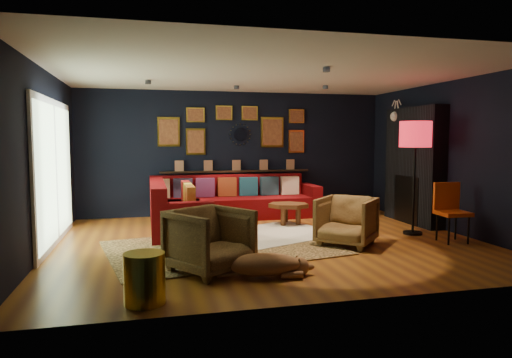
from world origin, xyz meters
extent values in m
plane|color=#9A5A1B|center=(0.00, 0.00, 0.00)|extent=(6.50, 6.50, 0.00)
plane|color=black|center=(0.00, 2.75, 1.30)|extent=(6.50, 0.00, 6.50)
plane|color=black|center=(0.00, -2.75, 1.30)|extent=(6.50, 0.00, 6.50)
plane|color=black|center=(-3.25, 0.00, 1.30)|extent=(0.00, 5.50, 5.50)
plane|color=black|center=(3.25, 0.00, 1.30)|extent=(0.00, 5.50, 5.50)
plane|color=beige|center=(0.00, 0.00, 2.60)|extent=(6.50, 6.50, 0.00)
cube|color=maroon|center=(-0.20, 2.25, 0.21)|extent=(3.20, 0.95, 0.42)
cube|color=maroon|center=(-0.20, 2.60, 0.63)|extent=(3.20, 0.24, 0.46)
cube|color=maroon|center=(1.50, 2.25, 0.32)|extent=(0.22, 0.95, 0.64)
cube|color=maroon|center=(-1.32, 1.15, 0.21)|extent=(0.95, 2.20, 0.42)
cube|color=maroon|center=(-1.68, 1.15, 0.63)|extent=(0.24, 2.20, 0.46)
cube|color=maroon|center=(-1.32, 0.15, 0.32)|extent=(0.95, 0.22, 0.64)
cube|color=tan|center=(-1.60, 2.40, 0.62)|extent=(0.38, 0.14, 0.38)
cube|color=#302843|center=(-1.15, 2.40, 0.62)|extent=(0.38, 0.14, 0.38)
cube|color=#612959|center=(-0.70, 2.40, 0.62)|extent=(0.38, 0.14, 0.38)
cube|color=brown|center=(-0.25, 2.40, 0.62)|extent=(0.38, 0.14, 0.38)
cube|color=navy|center=(0.20, 2.40, 0.62)|extent=(0.38, 0.14, 0.38)
cube|color=#213D4E|center=(0.65, 2.40, 0.62)|extent=(0.38, 0.14, 0.38)
cube|color=beige|center=(1.10, 2.40, 0.62)|extent=(0.38, 0.14, 0.38)
cube|color=maroon|center=(-1.15, 1.85, 0.62)|extent=(0.14, 0.38, 0.38)
cube|color=#B0992C|center=(-1.15, 1.35, 0.62)|extent=(0.14, 0.38, 0.38)
cube|color=#9F6022|center=(-1.15, 0.85, 0.62)|extent=(0.14, 0.38, 0.38)
cube|color=black|center=(0.00, 2.68, 0.92)|extent=(3.20, 0.12, 0.04)
cube|color=gold|center=(-1.40, 2.72, 1.75)|extent=(0.45, 0.03, 0.60)
cube|color=#A86636|center=(-1.40, 2.70, 1.75)|extent=(0.38, 0.01, 0.51)
cube|color=gold|center=(-0.85, 2.72, 1.55)|extent=(0.40, 0.03, 0.55)
cube|color=#A86636|center=(-0.85, 2.70, 1.55)|extent=(0.34, 0.01, 0.47)
cube|color=gold|center=(-0.85, 2.72, 2.10)|extent=(0.38, 0.03, 0.30)
cube|color=#A86636|center=(-0.85, 2.70, 2.10)|extent=(0.32, 0.01, 0.25)
cube|color=gold|center=(0.80, 2.72, 1.75)|extent=(0.50, 0.03, 0.65)
cube|color=#A86636|center=(0.80, 2.70, 1.75)|extent=(0.42, 0.01, 0.55)
cube|color=gold|center=(1.35, 2.72, 1.55)|extent=(0.35, 0.03, 0.50)
cube|color=#A86636|center=(1.35, 2.70, 1.55)|extent=(0.30, 0.01, 0.42)
cube|color=gold|center=(1.35, 2.72, 2.10)|extent=(0.35, 0.03, 0.30)
cube|color=#A86636|center=(1.35, 2.70, 2.10)|extent=(0.30, 0.01, 0.25)
cube|color=gold|center=(-0.25, 2.72, 2.15)|extent=(0.35, 0.03, 0.30)
cube|color=#A86636|center=(-0.25, 2.70, 2.15)|extent=(0.30, 0.01, 0.25)
cube|color=gold|center=(0.30, 2.72, 2.15)|extent=(0.35, 0.03, 0.30)
cube|color=#A86636|center=(0.30, 2.70, 2.15)|extent=(0.30, 0.01, 0.25)
cylinder|color=silver|center=(0.10, 2.72, 1.70)|extent=(0.28, 0.03, 0.28)
cone|color=gold|center=(0.32, 2.72, 1.70)|extent=(0.03, 0.16, 0.03)
cone|color=gold|center=(0.30, 2.72, 1.78)|extent=(0.04, 0.16, 0.04)
cone|color=gold|center=(0.26, 2.72, 1.86)|extent=(0.04, 0.16, 0.04)
cone|color=gold|center=(0.18, 2.72, 1.90)|extent=(0.04, 0.16, 0.04)
cone|color=gold|center=(0.10, 2.72, 1.92)|extent=(0.03, 0.16, 0.03)
cone|color=gold|center=(0.02, 2.72, 1.90)|extent=(0.04, 0.16, 0.04)
cone|color=gold|center=(-0.06, 2.72, 1.86)|extent=(0.04, 0.16, 0.04)
cone|color=gold|center=(-0.10, 2.72, 1.78)|extent=(0.04, 0.16, 0.04)
cone|color=gold|center=(-0.12, 2.72, 1.70)|extent=(0.03, 0.16, 0.03)
cone|color=gold|center=(-0.10, 2.72, 1.62)|extent=(0.04, 0.16, 0.04)
cone|color=gold|center=(-0.06, 2.72, 1.54)|extent=(0.04, 0.16, 0.04)
cone|color=gold|center=(0.02, 2.72, 1.50)|extent=(0.04, 0.16, 0.04)
cone|color=gold|center=(0.10, 2.72, 1.48)|extent=(0.03, 0.16, 0.03)
cone|color=gold|center=(0.18, 2.72, 1.50)|extent=(0.04, 0.16, 0.04)
cone|color=gold|center=(0.26, 2.72, 1.54)|extent=(0.04, 0.16, 0.04)
cone|color=gold|center=(0.30, 2.72, 1.62)|extent=(0.04, 0.16, 0.04)
cube|color=black|center=(3.10, 0.90, 1.10)|extent=(0.30, 1.60, 2.20)
cube|color=black|center=(3.04, 0.90, 0.45)|extent=(0.20, 0.80, 0.90)
cone|color=white|center=(3.19, 1.40, 2.05)|extent=(0.35, 0.28, 0.28)
sphere|color=white|center=(2.97, 1.40, 2.05)|extent=(0.20, 0.20, 0.20)
cylinder|color=white|center=(2.99, 1.34, 2.22)|extent=(0.02, 0.10, 0.28)
cylinder|color=white|center=(2.99, 1.46, 2.22)|extent=(0.02, 0.10, 0.28)
cube|color=white|center=(-3.22, 0.60, 1.10)|extent=(0.04, 2.80, 2.20)
cube|color=beige|center=(-3.20, 0.60, 1.10)|extent=(0.01, 2.60, 2.00)
cube|color=white|center=(-3.19, 0.60, 1.10)|extent=(0.02, 0.06, 2.00)
cylinder|color=black|center=(-1.80, 1.20, 2.56)|extent=(0.10, 0.10, 0.06)
cylinder|color=black|center=(-0.20, 1.60, 2.56)|extent=(0.10, 0.10, 0.06)
cylinder|color=black|center=(1.40, 1.20, 2.56)|extent=(0.10, 0.10, 0.06)
cylinder|color=black|center=(0.60, -0.80, 2.56)|extent=(0.10, 0.10, 0.06)
cube|color=silver|center=(0.12, 0.41, 0.01)|extent=(2.56, 2.25, 0.03)
cube|color=tan|center=(-0.80, -0.30, 0.01)|extent=(3.58, 2.86, 0.02)
cylinder|color=#563116|center=(0.56, 1.08, 0.18)|extent=(0.10, 0.10, 0.30)
cylinder|color=#563116|center=(0.85, 1.08, 0.18)|extent=(0.10, 0.10, 0.30)
cylinder|color=#563116|center=(0.70, 1.41, 0.18)|extent=(0.10, 0.10, 0.30)
cylinder|color=maroon|center=(-1.26, 1.14, 0.18)|extent=(0.48, 0.48, 0.31)
imported|color=#AE7D3E|center=(-1.13, -1.45, 0.43)|extent=(1.12, 1.11, 0.85)
imported|color=#AE7D3E|center=(1.06, -0.53, 0.40)|extent=(1.08, 1.07, 0.81)
cylinder|color=gold|center=(-1.89, -2.35, 0.25)|extent=(0.40, 0.40, 0.50)
cylinder|color=black|center=(2.58, -0.89, 0.23)|extent=(0.03, 0.03, 0.46)
cylinder|color=black|center=(2.90, -0.91, 0.23)|extent=(0.03, 0.03, 0.46)
cylinder|color=black|center=(2.60, -0.57, 0.23)|extent=(0.03, 0.03, 0.46)
cylinder|color=black|center=(2.92, -0.59, 0.23)|extent=(0.03, 0.03, 0.46)
cube|color=#F45815|center=(2.75, -0.74, 0.46)|extent=(0.46, 0.46, 0.06)
cube|color=#F45815|center=(2.76, -0.55, 0.70)|extent=(0.44, 0.08, 0.43)
cylinder|color=black|center=(2.50, -0.05, 0.02)|extent=(0.32, 0.32, 0.04)
cylinder|color=black|center=(2.50, -0.05, 0.80)|extent=(0.04, 0.04, 1.53)
cylinder|color=#B3131E|center=(2.50, -0.05, 1.68)|extent=(0.52, 0.52, 0.43)
camera|label=1|loc=(-1.85, -6.82, 1.60)|focal=32.00mm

